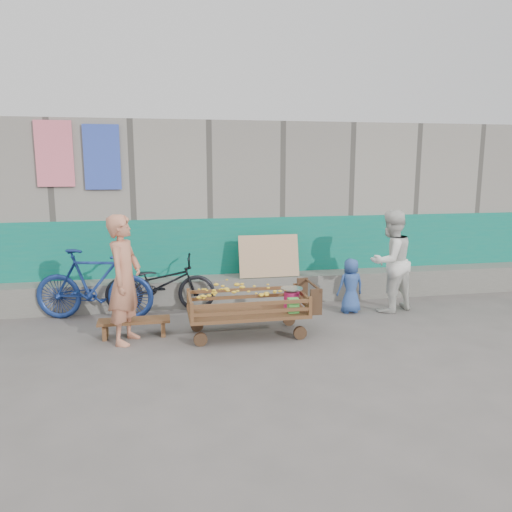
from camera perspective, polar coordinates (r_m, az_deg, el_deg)
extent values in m
plane|color=#57534F|center=(6.30, 3.21, -10.93)|extent=(80.00, 80.00, 0.00)
cube|color=gray|center=(9.92, -2.57, 5.87)|extent=(12.00, 3.00, 3.00)
cube|color=#067B68|center=(8.54, -1.01, -0.29)|extent=(12.00, 0.03, 1.40)
cube|color=#605E59|center=(8.42, -0.72, -3.76)|extent=(12.00, 0.50, 0.45)
cube|color=tan|center=(8.23, 1.49, 0.00)|extent=(1.00, 0.19, 0.68)
cube|color=pink|center=(8.38, -22.05, 10.78)|extent=(0.55, 0.03, 1.00)
cube|color=blue|center=(8.28, -17.19, 10.74)|extent=(0.55, 0.03, 1.00)
cube|color=brown|center=(6.77, -1.00, -6.40)|extent=(1.58, 0.79, 0.04)
cylinder|color=#3E2918|center=(6.50, -6.36, -9.46)|extent=(0.18, 0.05, 0.18)
cube|color=brown|center=(6.29, -7.34, -6.43)|extent=(0.04, 0.04, 0.25)
cylinder|color=#3E2918|center=(7.04, -6.76, -7.86)|extent=(0.18, 0.05, 0.18)
cube|color=brown|center=(7.00, -7.74, -4.69)|extent=(0.04, 0.04, 0.25)
cylinder|color=#3E2918|center=(6.72, 5.06, -8.74)|extent=(0.18, 0.05, 0.18)
cube|color=brown|center=(6.56, 6.20, -5.69)|extent=(0.04, 0.04, 0.25)
cylinder|color=#3E2918|center=(7.25, 3.78, -7.27)|extent=(0.18, 0.05, 0.18)
cube|color=brown|center=(7.24, 4.46, -4.11)|extent=(0.04, 0.04, 0.25)
cube|color=brown|center=(6.39, -0.42, -6.40)|extent=(1.53, 0.04, 0.04)
cube|color=brown|center=(6.36, -0.42, -5.49)|extent=(1.53, 0.04, 0.04)
cube|color=brown|center=(7.09, -1.53, -4.69)|extent=(1.53, 0.04, 0.04)
cube|color=brown|center=(7.07, -1.54, -3.87)|extent=(1.53, 0.04, 0.04)
cube|color=brown|center=(6.66, -7.54, -5.80)|extent=(0.04, 0.74, 0.04)
cube|color=brown|center=(6.63, -7.57, -4.93)|extent=(0.04, 0.74, 0.04)
cube|color=brown|center=(6.91, 5.28, -5.14)|extent=(0.04, 0.74, 0.04)
cube|color=brown|center=(6.88, 5.30, -4.30)|extent=(0.04, 0.74, 0.04)
cylinder|color=#3E2918|center=(6.90, 6.58, -3.30)|extent=(0.04, 0.70, 0.04)
cube|color=#3E2918|center=(7.22, 5.30, -3.88)|extent=(0.16, 0.04, 0.35)
cube|color=#3E2918|center=(6.62, 6.89, -5.24)|extent=(0.16, 0.04, 0.35)
ellipsoid|color=yellow|center=(6.70, -1.75, -4.67)|extent=(1.14, 0.62, 0.39)
cylinder|color=#CE2168|center=(6.86, 4.08, -5.00)|extent=(0.21, 0.21, 0.23)
cylinder|color=silver|center=(6.83, 4.10, -4.01)|extent=(0.03, 0.03, 0.05)
cylinder|color=silver|center=(6.82, 4.10, -3.72)|extent=(0.30, 0.30, 0.02)
cube|color=green|center=(6.63, 4.27, -5.65)|extent=(0.14, 0.11, 0.19)
cube|color=brown|center=(6.96, -13.76, -7.19)|extent=(0.95, 0.29, 0.04)
cube|color=brown|center=(7.03, -16.84, -8.23)|extent=(0.06, 0.27, 0.19)
cube|color=brown|center=(6.99, -10.57, -8.06)|extent=(0.06, 0.27, 0.19)
imported|color=tan|center=(6.61, -14.78, -2.61)|extent=(0.58, 0.71, 1.67)
imported|color=white|center=(8.07, 15.12, -0.56)|extent=(0.95, 0.85, 1.60)
imported|color=#2E4E93|center=(7.91, 10.76, -3.35)|extent=(0.44, 0.31, 0.86)
imported|color=black|center=(7.94, -10.88, -3.17)|extent=(1.75, 0.74, 0.90)
imported|color=navy|center=(7.79, -18.03, -3.12)|extent=(1.84, 0.89, 1.07)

